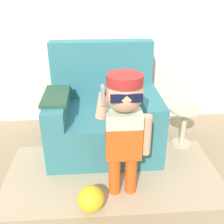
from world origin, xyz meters
The scene contains 7 objects.
ground_plane centered at (0.00, 0.00, 0.00)m, with size 10.00×10.00×0.00m, color #998466.
wall_back centered at (0.00, 0.60, 1.30)m, with size 10.00×0.05×2.60m.
armchair centered at (-0.05, -0.01, 0.34)m, with size 1.08×0.91×1.02m.
person_child centered at (0.08, -0.76, 0.67)m, with size 0.41×0.31×1.00m.
side_table centered at (0.78, -0.10, 0.25)m, with size 0.31×0.31×0.41m.
rug centered at (0.01, -0.53, 0.00)m, with size 1.90×0.96×0.01m.
toy_ball centered at (-0.18, -0.93, 0.10)m, with size 0.20×0.20×0.20m.
Camera 1 is at (-0.13, -2.40, 1.54)m, focal length 42.00 mm.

